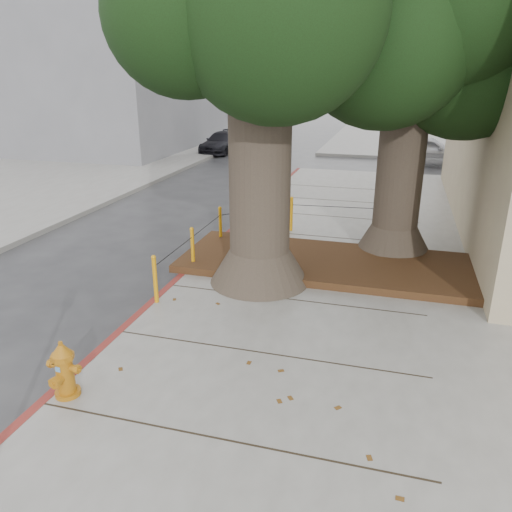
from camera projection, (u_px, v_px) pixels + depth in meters
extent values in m
plane|color=#28282B|center=(233.00, 356.00, 7.90)|extent=(140.00, 140.00, 0.00)
cube|color=slate|center=(458.00, 137.00, 33.39)|extent=(16.00, 20.00, 0.15)
cube|color=maroon|center=(180.00, 279.00, 10.64)|extent=(0.14, 26.00, 0.16)
cube|color=black|center=(326.00, 263.00, 11.11)|extent=(6.40, 2.60, 0.16)
cube|color=slate|center=(107.00, 39.00, 29.47)|extent=(12.00, 16.00, 12.00)
cube|color=silver|center=(212.00, 36.00, 50.19)|extent=(12.00, 18.00, 15.00)
cone|color=#4C3F33|center=(260.00, 265.00, 10.24)|extent=(2.04, 2.04, 0.70)
cylinder|color=#4C3F33|center=(260.00, 166.00, 9.53)|extent=(1.20, 1.20, 4.22)
cone|color=#4C3F33|center=(393.00, 239.00, 11.83)|extent=(1.77, 1.77, 0.70)
cylinder|color=#4C3F33|center=(401.00, 162.00, 11.19)|extent=(1.04, 1.04, 3.84)
sphere|color=black|center=(416.00, 9.00, 10.11)|extent=(3.80, 3.80, 3.80)
sphere|color=black|center=(469.00, 33.00, 10.34)|extent=(3.00, 3.00, 3.00)
cylinder|color=orange|center=(155.00, 280.00, 9.26)|extent=(0.08, 0.08, 0.90)
sphere|color=orange|center=(153.00, 257.00, 9.10)|extent=(0.09, 0.09, 0.09)
cylinder|color=orange|center=(193.00, 249.00, 10.88)|extent=(0.08, 0.08, 0.90)
sphere|color=orange|center=(192.00, 229.00, 10.72)|extent=(0.09, 0.09, 0.09)
cylinder|color=orange|center=(220.00, 226.00, 12.50)|extent=(0.08, 0.08, 0.90)
sphere|color=orange|center=(220.00, 208.00, 12.35)|extent=(0.09, 0.09, 0.09)
cylinder|color=orange|center=(291.00, 214.00, 13.47)|extent=(0.08, 0.08, 0.90)
sphere|color=orange|center=(292.00, 198.00, 13.32)|extent=(0.09, 0.09, 0.09)
cylinder|color=orange|center=(375.00, 219.00, 13.09)|extent=(0.08, 0.08, 0.90)
sphere|color=orange|center=(376.00, 202.00, 12.94)|extent=(0.09, 0.09, 0.09)
cylinder|color=black|center=(175.00, 251.00, 9.98)|extent=(0.02, 1.80, 0.02)
cylinder|color=black|center=(207.00, 225.00, 11.60)|extent=(0.02, 1.80, 0.02)
cylinder|color=black|center=(257.00, 210.00, 12.90)|extent=(1.51, 1.51, 0.02)
cylinder|color=black|center=(333.00, 207.00, 13.19)|extent=(2.20, 0.22, 0.02)
cylinder|color=#B66D12|center=(68.00, 392.00, 6.72)|extent=(0.36, 0.36, 0.06)
cylinder|color=#B66D12|center=(65.00, 374.00, 6.62)|extent=(0.24, 0.24, 0.53)
cylinder|color=#B66D12|center=(62.00, 357.00, 6.52)|extent=(0.32, 0.32, 0.07)
cone|color=#B66D12|center=(61.00, 350.00, 6.49)|extent=(0.30, 0.30, 0.15)
cylinder|color=#B66D12|center=(60.00, 344.00, 6.45)|extent=(0.06, 0.06, 0.05)
cylinder|color=#B66D12|center=(55.00, 364.00, 6.62)|extent=(0.15, 0.10, 0.09)
cylinder|color=#B66D12|center=(73.00, 368.00, 6.53)|extent=(0.15, 0.10, 0.09)
cylinder|color=#B66D12|center=(59.00, 380.00, 6.51)|extent=(0.15, 0.16, 0.14)
cube|color=#5999D8|center=(58.00, 370.00, 6.46)|extent=(0.07, 0.01, 0.07)
imported|color=#B5B6BB|center=(427.00, 151.00, 23.55)|extent=(4.07, 1.69, 1.38)
imported|color=black|center=(222.00, 142.00, 27.36)|extent=(1.78, 3.87, 1.10)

